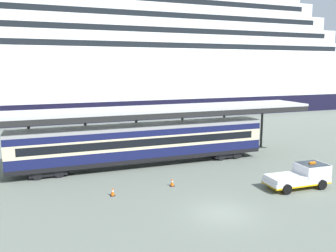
{
  "coord_description": "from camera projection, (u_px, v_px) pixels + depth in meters",
  "views": [
    {
      "loc": [
        -10.94,
        -18.87,
        9.6
      ],
      "look_at": [
        -0.48,
        8.93,
        4.5
      ],
      "focal_mm": 36.72,
      "sensor_mm": 36.0,
      "label": 1
    }
  ],
  "objects": [
    {
      "name": "ground_plane",
      "position": [
        222.0,
        213.0,
        22.83
      ],
      "size": [
        400.0,
        400.0,
        0.0
      ],
      "primitive_type": "plane",
      "color": "slate"
    },
    {
      "name": "platform_canopy",
      "position": [
        142.0,
        111.0,
        33.56
      ],
      "size": [
        36.54,
        5.05,
        5.63
      ],
      "color": "silver",
      "rests_on": "ground"
    },
    {
      "name": "train_carriage",
      "position": [
        144.0,
        142.0,
        33.64
      ],
      "size": [
        24.93,
        2.81,
        4.11
      ],
      "color": "black",
      "rests_on": "ground"
    },
    {
      "name": "service_truck",
      "position": [
        302.0,
        175.0,
        27.7
      ],
      "size": [
        5.27,
        2.39,
        2.02
      ],
      "color": "white",
      "rests_on": "ground"
    },
    {
      "name": "traffic_cone_near",
      "position": [
        113.0,
        192.0,
        25.91
      ],
      "size": [
        0.36,
        0.36,
        0.67
      ],
      "color": "black",
      "rests_on": "ground"
    },
    {
      "name": "traffic_cone_mid",
      "position": [
        172.0,
        182.0,
        28.03
      ],
      "size": [
        0.36,
        0.36,
        0.69
      ],
      "color": "black",
      "rests_on": "ground"
    }
  ]
}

